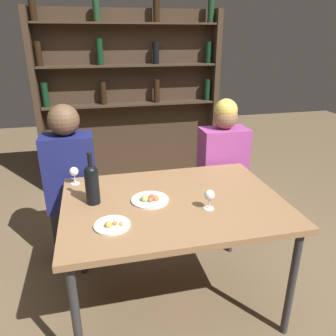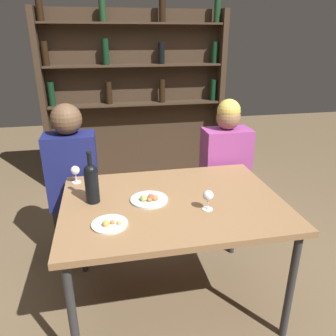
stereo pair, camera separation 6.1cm
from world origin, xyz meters
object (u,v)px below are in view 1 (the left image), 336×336
Objects in this scene: seated_person_right at (222,176)px; food_plate_1 at (150,199)px; wine_glass_0 at (209,196)px; wine_glass_1 at (74,172)px; food_plate_0 at (112,225)px; wine_bottle at (92,182)px; seated_person_left at (72,190)px.

food_plate_1 is at bearing -139.05° from seated_person_right.
wine_glass_0 is 0.53× the size of food_plate_1.
wine_glass_0 is at bearing -34.89° from wine_glass_1.
food_plate_0 is at bearing -138.33° from seated_person_right.
wine_bottle is 0.65m from seated_person_left.
seated_person_left reaches higher than wine_bottle.
wine_glass_1 is at bearing 141.04° from food_plate_1.
wine_glass_1 is 0.57m from food_plate_1.
food_plate_0 is 0.15× the size of seated_person_left.
seated_person_left is (-0.16, 0.56, -0.29)m from wine_bottle.
wine_bottle is 1.67× the size of food_plate_0.
wine_glass_0 reaches higher than food_plate_1.
food_plate_0 is 0.15× the size of seated_person_right.
wine_bottle is 0.35m from food_plate_1.
seated_person_right is at bearing 28.40° from wine_bottle.
wine_glass_1 is 0.53× the size of food_plate_1.
seated_person_left reaches higher than wine_glass_0.
food_plate_1 is at bearing -9.77° from wine_bottle.
seated_person_left is (-0.79, 0.78, -0.24)m from wine_glass_0.
wine_glass_0 reaches higher than food_plate_0.
food_plate_1 is at bearing -38.96° from wine_glass_1.
seated_person_left reaches higher than seated_person_right.
wine_glass_0 is 0.55m from food_plate_0.
seated_person_left is (-0.25, 0.84, -0.17)m from food_plate_0.
wine_bottle is at bearing 106.67° from food_plate_0.
wine_glass_1 is at bearing 110.83° from wine_bottle.
wine_glass_0 is 0.91m from seated_person_right.
wine_glass_0 is 0.10× the size of seated_person_right.
food_plate_1 is at bearing 151.68° from wine_glass_0.
wine_bottle is 2.65× the size of wine_glass_1.
wine_bottle is at bearing 160.68° from wine_glass_0.
seated_person_left is at bearing 128.31° from food_plate_1.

